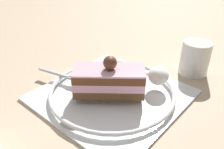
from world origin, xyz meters
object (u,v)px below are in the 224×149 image
at_px(whipped_cream_dollop, 158,76).
at_px(drink_glass_far, 195,60).
at_px(dessert_plate, 112,92).
at_px(fork, 64,76).
at_px(cake_slice, 109,80).

relative_size(whipped_cream_dollop, drink_glass_far, 0.53).
distance_m(dessert_plate, drink_glass_far, 0.20).
xyz_separation_m(dessert_plate, fork, (-0.10, -0.03, 0.01)).
relative_size(cake_slice, whipped_cream_dollop, 3.33).
distance_m(whipped_cream_dollop, drink_glass_far, 0.11).
relative_size(dessert_plate, cake_slice, 1.93).
bearing_deg(dessert_plate, whipped_cream_dollop, 53.03).
xyz_separation_m(whipped_cream_dollop, drink_glass_far, (0.02, 0.11, -0.00)).
relative_size(cake_slice, drink_glass_far, 1.75).
height_order(dessert_plate, fork, fork).
height_order(dessert_plate, cake_slice, cake_slice).
bearing_deg(cake_slice, dessert_plate, 105.14).
bearing_deg(cake_slice, whipped_cream_dollop, 58.49).
distance_m(dessert_plate, cake_slice, 0.04).
bearing_deg(dessert_plate, drink_glass_far, 67.77).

